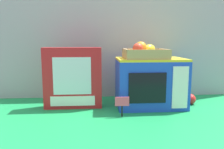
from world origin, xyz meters
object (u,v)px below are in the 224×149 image
at_px(price_sign, 122,104).
at_px(loose_toy_apple, 190,99).
at_px(toy_microwave, 150,82).
at_px(cookie_set_box, 73,78).
at_px(food_groups_crate, 144,53).

height_order(price_sign, loose_toy_apple, price_sign).
distance_m(toy_microwave, cookie_set_box, 0.44).
bearing_deg(cookie_set_box, loose_toy_apple, 0.76).
height_order(food_groups_crate, cookie_set_box, food_groups_crate).
bearing_deg(food_groups_crate, cookie_set_box, 176.98).
height_order(toy_microwave, loose_toy_apple, toy_microwave).
bearing_deg(toy_microwave, cookie_set_box, 179.41).
bearing_deg(price_sign, cookie_set_box, 145.00).
relative_size(cookie_set_box, price_sign, 3.36).
relative_size(toy_microwave, food_groups_crate, 1.63).
height_order(cookie_set_box, price_sign, cookie_set_box).
bearing_deg(food_groups_crate, toy_microwave, 21.92).
relative_size(food_groups_crate, cookie_set_box, 0.68).
bearing_deg(cookie_set_box, toy_microwave, -0.59).
distance_m(cookie_set_box, price_sign, 0.33).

